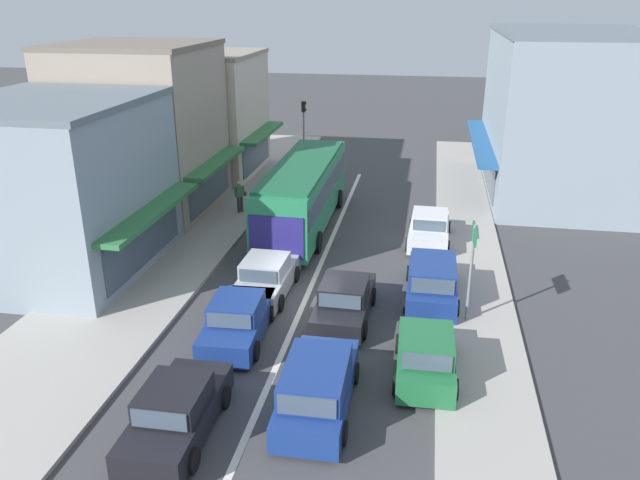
{
  "coord_description": "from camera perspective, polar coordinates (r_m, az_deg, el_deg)",
  "views": [
    {
      "loc": [
        4.15,
        -20.04,
        10.62
      ],
      "look_at": [
        0.02,
        3.42,
        1.2
      ],
      "focal_mm": 35.0,
      "sensor_mm": 36.0,
      "label": 1
    }
  ],
  "objects": [
    {
      "name": "sedan_behind_bus_near",
      "position": [
        20.79,
        -7.53,
        -7.26
      ],
      "size": [
        2.05,
        4.28,
        1.47
      ],
      "color": "navy",
      "rests_on": "ground"
    },
    {
      "name": "parked_wagon_kerb_second",
      "position": [
        23.48,
        10.21,
        -3.66
      ],
      "size": [
        1.96,
        4.51,
        1.58
      ],
      "color": "navy",
      "rests_on": "ground"
    },
    {
      "name": "pedestrian_with_handbag_near",
      "position": [
        32.18,
        -7.34,
        4.12
      ],
      "size": [
        0.53,
        0.58,
        1.63
      ],
      "color": "#333338",
      "rests_on": "sidewalk_left"
    },
    {
      "name": "parked_sedan_kerb_third",
      "position": [
        28.82,
        9.95,
        1.02
      ],
      "size": [
        1.99,
        4.25,
        1.47
      ],
      "color": "silver",
      "rests_on": "ground"
    },
    {
      "name": "shopfront_mid_block",
      "position": [
        33.27,
        -15.97,
        9.67
      ],
      "size": [
        7.88,
        7.21,
        8.46
      ],
      "color": "gray",
      "rests_on": "ground"
    },
    {
      "name": "sedan_behind_bus_mid",
      "position": [
        21.79,
        2.24,
        -5.64
      ],
      "size": [
        1.96,
        4.23,
        1.47
      ],
      "color": "black",
      "rests_on": "ground"
    },
    {
      "name": "city_bus",
      "position": [
        29.86,
        -1.55,
        4.55
      ],
      "size": [
        2.78,
        10.87,
        3.23
      ],
      "color": "#237A4C",
      "rests_on": "ground"
    },
    {
      "name": "shopfront_corner_near",
      "position": [
        26.85,
        -22.8,
        4.44
      ],
      "size": [
        7.86,
        8.14,
        6.97
      ],
      "color": "#84939E",
      "rests_on": "ground"
    },
    {
      "name": "sedan_queue_far_back",
      "position": [
        23.62,
        -4.96,
        -3.44
      ],
      "size": [
        1.96,
        4.23,
        1.47
      ],
      "color": "#9EA3A8",
      "rests_on": "ground"
    },
    {
      "name": "ground_plane",
      "position": [
        23.06,
        -1.52,
        -5.86
      ],
      "size": [
        140.0,
        140.0,
        0.0
      ],
      "primitive_type": "plane",
      "color": "#3F3F42"
    },
    {
      "name": "lane_centre_line",
      "position": [
        26.61,
        0.18,
        -1.94
      ],
      "size": [
        0.2,
        28.0,
        0.01
      ],
      "primitive_type": "cube",
      "color": "silver",
      "rests_on": "ground"
    },
    {
      "name": "sidewalk_left",
      "position": [
        30.15,
        -11.99,
        0.6
      ],
      "size": [
        5.2,
        44.0,
        0.14
      ],
      "primitive_type": "cube",
      "color": "#A39E96",
      "rests_on": "ground"
    },
    {
      "name": "directional_road_sign",
      "position": [
        21.28,
        13.79,
        -1.0
      ],
      "size": [
        0.1,
        1.4,
        3.6
      ],
      "color": "gray",
      "rests_on": "ground"
    },
    {
      "name": "traffic_light_downstreet",
      "position": [
        41.36,
        -1.49,
        10.74
      ],
      "size": [
        0.33,
        0.24,
        4.2
      ],
      "color": "gray",
      "rests_on": "ground"
    },
    {
      "name": "shopfront_far_end",
      "position": [
        39.99,
        -11.39,
        11.21
      ],
      "size": [
        8.76,
        7.19,
        7.43
      ],
      "color": "beige",
      "rests_on": "ground"
    },
    {
      "name": "parked_hatchback_kerb_front",
      "position": [
        18.92,
        9.64,
        -10.35
      ],
      "size": [
        1.88,
        3.74,
        1.54
      ],
      "color": "#1E6638",
      "rests_on": "ground"
    },
    {
      "name": "kerb_right",
      "position": [
        28.18,
        13.42,
        -1.06
      ],
      "size": [
        2.8,
        44.0,
        0.12
      ],
      "primitive_type": "cube",
      "color": "#A39E96",
      "rests_on": "ground"
    },
    {
      "name": "sedan_adjacent_lane_trail",
      "position": [
        16.94,
        -12.98,
        -15.08
      ],
      "size": [
        1.93,
        4.22,
        1.47
      ],
      "color": "black",
      "rests_on": "ground"
    },
    {
      "name": "wagon_queue_gap_filler",
      "position": [
        17.29,
        -0.25,
        -13.26
      ],
      "size": [
        1.98,
        4.52,
        1.58
      ],
      "color": "navy",
      "rests_on": "ground"
    },
    {
      "name": "building_right_far",
      "position": [
        37.85,
        21.41,
        10.72
      ],
      "size": [
        8.82,
        13.22,
        8.89
      ],
      "color": "#84939E",
      "rests_on": "ground"
    }
  ]
}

